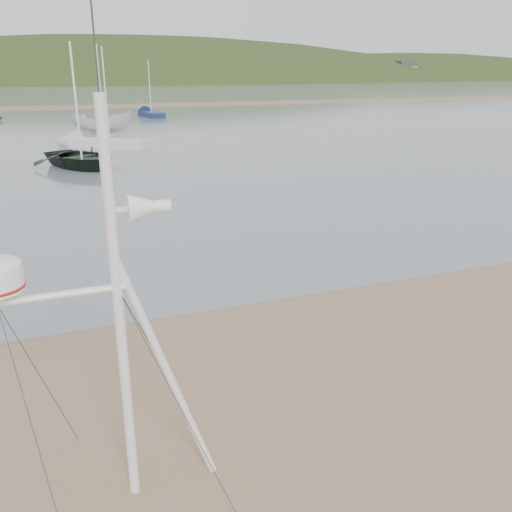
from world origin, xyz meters
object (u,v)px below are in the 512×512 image
object	(u,v)px
boat_dark	(78,118)
sailboat_white_near	(87,142)
sailboat_blue_far	(147,113)
mast_rig	(121,398)
boat_white	(102,104)

from	to	relation	value
boat_dark	sailboat_white_near	xyz separation A→B (m)	(0.89, 8.03, -2.14)
boat_dark	sailboat_white_near	distance (m)	8.36
boat_dark	sailboat_blue_far	distance (m)	31.84
mast_rig	boat_white	distance (m)	37.10
sailboat_blue_far	sailboat_white_near	bearing A→B (deg)	-109.41
boat_white	boat_dark	bearing A→B (deg)	176.16
boat_dark	boat_white	size ratio (longest dim) A/B	1.10
boat_white	sailboat_blue_far	world-z (taller)	sailboat_blue_far
boat_dark	boat_white	bearing A→B (deg)	50.53
boat_white	sailboat_blue_far	bearing A→B (deg)	-14.07
boat_white	sailboat_white_near	bearing A→B (deg)	170.85
sailboat_white_near	boat_dark	bearing A→B (deg)	-96.31
sailboat_blue_far	boat_white	bearing A→B (deg)	-110.72
sailboat_white_near	sailboat_blue_far	distance (m)	23.84
boat_dark	sailboat_blue_far	bearing A→B (deg)	44.92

